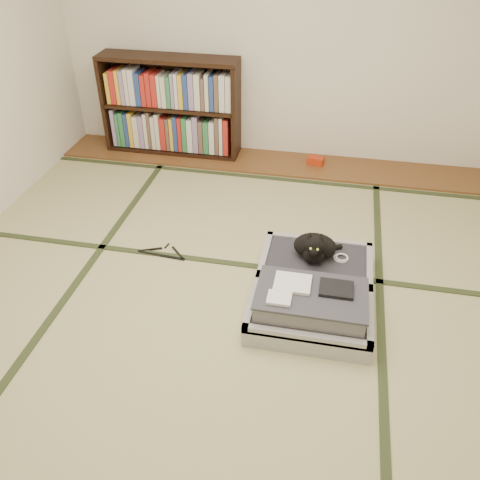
# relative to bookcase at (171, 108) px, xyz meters

# --- Properties ---
(floor) EXTENTS (4.50, 4.50, 0.00)m
(floor) POSITION_rel_bookcase_xyz_m (0.97, -2.07, -0.45)
(floor) COLOR #C0BD80
(floor) RESTS_ON ground
(wood_strip) EXTENTS (4.00, 0.50, 0.02)m
(wood_strip) POSITION_rel_bookcase_xyz_m (0.97, -0.07, -0.44)
(wood_strip) COLOR brown
(wood_strip) RESTS_ON ground
(red_item) EXTENTS (0.17, 0.12, 0.07)m
(red_item) POSITION_rel_bookcase_xyz_m (1.41, -0.04, -0.40)
(red_item) COLOR #B32C0E
(red_item) RESTS_ON wood_strip
(room_shell) EXTENTS (4.50, 4.50, 4.50)m
(room_shell) POSITION_rel_bookcase_xyz_m (0.97, -2.07, 1.01)
(room_shell) COLOR white
(room_shell) RESTS_ON ground
(tatami_borders) EXTENTS (4.00, 4.50, 0.01)m
(tatami_borders) POSITION_rel_bookcase_xyz_m (0.97, -1.58, -0.45)
(tatami_borders) COLOR #2D381E
(tatami_borders) RESTS_ON ground
(bookcase) EXTENTS (1.30, 0.30, 0.92)m
(bookcase) POSITION_rel_bookcase_xyz_m (0.00, 0.00, 0.00)
(bookcase) COLOR black
(bookcase) RESTS_ON wood_strip
(suitcase) EXTENTS (0.74, 0.98, 0.29)m
(suitcase) POSITION_rel_bookcase_xyz_m (1.53, -1.98, -0.35)
(suitcase) COLOR #B0B1B5
(suitcase) RESTS_ON floor
(cat) EXTENTS (0.33, 0.33, 0.26)m
(cat) POSITION_rel_bookcase_xyz_m (1.51, -1.69, -0.21)
(cat) COLOR black
(cat) RESTS_ON suitcase
(cable_coil) EXTENTS (0.10, 0.10, 0.02)m
(cable_coil) POSITION_rel_bookcase_xyz_m (1.69, -1.65, -0.30)
(cable_coil) COLOR white
(cable_coil) RESTS_ON suitcase
(hanger) EXTENTS (0.37, 0.18, 0.01)m
(hanger) POSITION_rel_bookcase_xyz_m (0.43, -1.66, -0.44)
(hanger) COLOR black
(hanger) RESTS_ON floor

